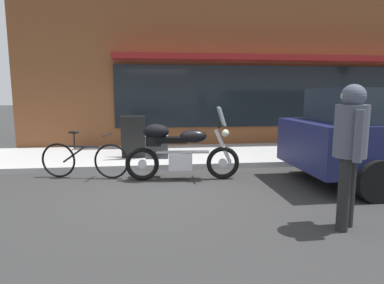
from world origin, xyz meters
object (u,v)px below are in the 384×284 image
Objects in this scene: touring_motorcycle at (176,149)px; pedestrian_walking at (350,139)px; sandwich_board_sign at (133,137)px; parked_bicycle at (84,159)px.

pedestrian_walking is at bearing -53.30° from touring_motorcycle.
sandwich_board_sign is (-0.90, 1.63, 0.02)m from touring_motorcycle.
parked_bicycle is 1.72× the size of sandwich_board_sign.
touring_motorcycle reaches higher than sandwich_board_sign.
pedestrian_walking reaches higher than touring_motorcycle.
pedestrian_walking is (3.67, -2.87, 0.74)m from parked_bicycle.
parked_bicycle is (-1.77, 0.31, -0.23)m from touring_motorcycle.
sandwich_board_sign is at bearing 56.49° from parked_bicycle.
touring_motorcycle is 1.24× the size of pedestrian_walking.
pedestrian_walking is at bearing -37.96° from parked_bicycle.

